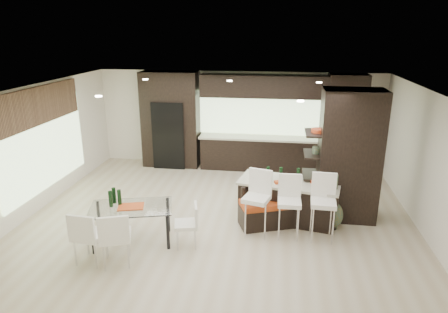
% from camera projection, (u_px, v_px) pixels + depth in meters
% --- Properties ---
extents(ground, '(8.00, 8.00, 0.00)m').
position_uv_depth(ground, '(220.00, 216.00, 8.50)').
color(ground, '#C3B295').
rests_on(ground, ground).
extents(back_wall, '(8.00, 0.02, 2.70)m').
position_uv_depth(back_wall, '(239.00, 119.00, 11.39)').
color(back_wall, white).
rests_on(back_wall, ground).
extents(left_wall, '(0.02, 7.00, 2.70)m').
position_uv_depth(left_wall, '(37.00, 148.00, 8.64)').
color(left_wall, white).
rests_on(left_wall, ground).
extents(right_wall, '(0.02, 7.00, 2.70)m').
position_uv_depth(right_wall, '(428.00, 165.00, 7.55)').
color(right_wall, white).
rests_on(right_wall, ground).
extents(ceiling, '(8.00, 7.00, 0.02)m').
position_uv_depth(ceiling, '(220.00, 89.00, 7.68)').
color(ceiling, white).
rests_on(ceiling, ground).
extents(window_left, '(0.04, 3.20, 1.90)m').
position_uv_depth(window_left, '(44.00, 146.00, 8.82)').
color(window_left, '#B2D199').
rests_on(window_left, left_wall).
extents(window_back, '(3.40, 0.04, 1.20)m').
position_uv_depth(window_back, '(260.00, 113.00, 11.21)').
color(window_back, '#B2D199').
rests_on(window_back, back_wall).
extents(stone_accent, '(0.08, 3.00, 0.80)m').
position_uv_depth(stone_accent, '(40.00, 105.00, 8.54)').
color(stone_accent, brown).
rests_on(stone_accent, left_wall).
extents(ceiling_spots, '(4.00, 3.00, 0.02)m').
position_uv_depth(ceiling_spots, '(221.00, 89.00, 7.92)').
color(ceiling_spots, white).
rests_on(ceiling_spots, ceiling).
extents(back_cabinetry, '(6.80, 0.68, 2.70)m').
position_uv_depth(back_cabinetry, '(255.00, 122.00, 11.01)').
color(back_cabinetry, black).
rests_on(back_cabinetry, ground).
extents(refrigerator, '(0.90, 0.68, 1.90)m').
position_uv_depth(refrigerator, '(171.00, 134.00, 11.41)').
color(refrigerator, black).
rests_on(refrigerator, ground).
extents(partition_column, '(1.20, 0.80, 2.70)m').
position_uv_depth(partition_column, '(349.00, 156.00, 8.11)').
color(partition_column, black).
rests_on(partition_column, ground).
extents(kitchen_island, '(2.14, 1.24, 0.84)m').
position_uv_depth(kitchen_island, '(288.00, 200.00, 8.26)').
color(kitchen_island, black).
rests_on(kitchen_island, ground).
extents(stool_left, '(0.57, 0.57, 1.03)m').
position_uv_depth(stool_left, '(256.00, 210.00, 7.60)').
color(stool_left, white).
rests_on(stool_left, ground).
extents(stool_mid, '(0.44, 0.44, 0.98)m').
position_uv_depth(stool_mid, '(289.00, 213.00, 7.54)').
color(stool_mid, white).
rests_on(stool_mid, ground).
extents(stool_right, '(0.47, 0.47, 1.03)m').
position_uv_depth(stool_right, '(322.00, 214.00, 7.44)').
color(stool_right, white).
rests_on(stool_right, ground).
extents(bench, '(1.48, 0.99, 0.53)m').
position_uv_depth(bench, '(274.00, 213.00, 8.07)').
color(bench, black).
rests_on(bench, ground).
extents(floor_vase, '(0.45, 0.45, 1.12)m').
position_uv_depth(floor_vase, '(334.00, 202.00, 7.85)').
color(floor_vase, '#45533B').
rests_on(floor_vase, ground).
extents(dining_table, '(1.64, 1.19, 0.71)m').
position_uv_depth(dining_table, '(132.00, 225.00, 7.38)').
color(dining_table, white).
rests_on(dining_table, ground).
extents(chair_near, '(0.63, 0.63, 0.91)m').
position_uv_depth(chair_near, '(116.00, 240.00, 6.65)').
color(chair_near, white).
rests_on(chair_near, ground).
extents(chair_far, '(0.52, 0.52, 0.89)m').
position_uv_depth(chair_far, '(90.00, 238.00, 6.73)').
color(chair_far, white).
rests_on(chair_far, ground).
extents(chair_end, '(0.50, 0.50, 0.75)m').
position_uv_depth(chair_end, '(186.00, 227.00, 7.24)').
color(chair_end, white).
rests_on(chair_end, ground).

